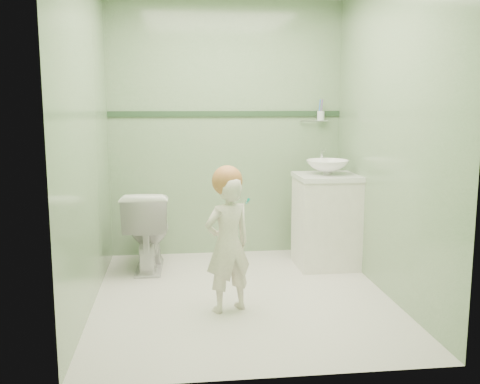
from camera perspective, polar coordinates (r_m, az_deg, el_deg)
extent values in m
plane|color=silver|center=(4.22, 0.25, -10.85)|extent=(2.50, 2.50, 0.00)
cube|color=#7EA273|center=(5.20, -1.47, 6.54)|extent=(2.20, 0.04, 2.40)
cube|color=#7EA273|center=(2.73, 3.54, 3.94)|extent=(2.20, 0.04, 2.40)
cube|color=#7EA273|center=(3.98, -15.73, 5.31)|extent=(0.04, 2.50, 2.40)
cube|color=#7EA273|center=(4.24, 15.24, 5.57)|extent=(0.04, 2.50, 2.40)
cube|color=#284429|center=(5.19, -1.46, 8.19)|extent=(2.20, 0.02, 0.05)
cube|color=silver|center=(4.93, 8.98, -3.13)|extent=(0.52, 0.50, 0.80)
cube|color=white|center=(4.86, 9.10, 1.59)|extent=(0.54, 0.52, 0.04)
imported|color=white|center=(4.85, 9.12, 2.58)|extent=(0.37, 0.37, 0.13)
cylinder|color=silver|center=(5.03, 8.52, 3.48)|extent=(0.03, 0.03, 0.18)
cylinder|color=silver|center=(4.98, 8.69, 4.34)|extent=(0.02, 0.12, 0.02)
cylinder|color=silver|center=(5.30, 7.74, 7.37)|extent=(0.26, 0.02, 0.02)
cylinder|color=silver|center=(5.29, 8.44, 7.90)|extent=(0.07, 0.07, 0.09)
cylinder|color=#B83D22|center=(5.30, 8.53, 8.65)|extent=(0.01, 0.01, 0.17)
cylinder|color=blue|center=(5.28, 8.32, 8.66)|extent=(0.01, 0.01, 0.17)
cylinder|color=#744CA7|center=(5.28, 8.53, 8.65)|extent=(0.01, 0.01, 0.17)
imported|color=white|center=(4.86, -9.65, -3.91)|extent=(0.42, 0.71, 0.71)
imported|color=white|center=(3.81, -1.28, -5.51)|extent=(0.41, 0.35, 0.96)
sphere|color=#B26F39|center=(3.74, -1.34, 1.18)|extent=(0.21, 0.21, 0.21)
cylinder|color=#039181|center=(3.67, 0.79, -0.96)|extent=(0.02, 0.14, 0.06)
cube|color=white|center=(3.67, -0.42, -0.32)|extent=(0.03, 0.02, 0.02)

